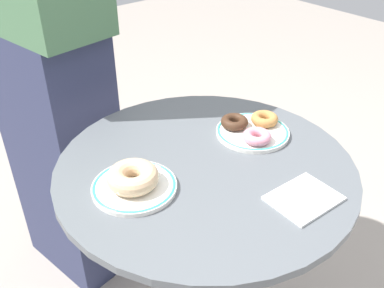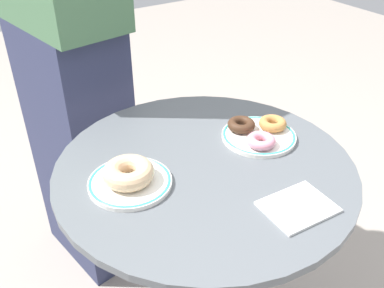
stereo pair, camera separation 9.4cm
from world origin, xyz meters
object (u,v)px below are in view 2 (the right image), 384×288
plate_left (130,182)px  paper_napkin (298,207)px  plate_right (259,136)px  donut_glazed (128,173)px  donut_old_fashioned (273,123)px  person_figure (65,43)px  donut_pink_frosted (261,141)px  donut_chocolate (241,125)px  cafe_table (203,237)px

plate_left → paper_napkin: bearing=-45.3°
plate_right → donut_glazed: (-0.34, 0.01, 0.03)m
donut_old_fashioned → person_figure: person_figure is taller
donut_pink_frosted → person_figure: 0.66m
donut_chocolate → person_figure: person_figure is taller
plate_left → donut_glazed: (-0.00, 0.00, 0.03)m
donut_pink_frosted → paper_napkin: bearing=-110.5°
cafe_table → person_figure: person_figure is taller
donut_glazed → plate_right: bearing=-1.0°
plate_right → donut_glazed: donut_glazed is taller
plate_right → person_figure: 0.64m
donut_chocolate → person_figure: (-0.25, 0.53, 0.09)m
cafe_table → paper_napkin: size_ratio=5.34×
donut_chocolate → donut_old_fashioned: bearing=-28.5°
cafe_table → donut_old_fashioned: size_ratio=10.44×
cafe_table → donut_glazed: size_ratio=6.68×
plate_left → donut_chocolate: donut_chocolate is taller
cafe_table → donut_old_fashioned: 0.33m
donut_glazed → paper_napkin: size_ratio=0.80×
person_figure → paper_napkin: bearing=-78.3°
cafe_table → donut_pink_frosted: 0.29m
paper_napkin → donut_pink_frosted: bearing=69.5°
donut_old_fashioned → person_figure: bearing=119.2°
donut_old_fashioned → paper_napkin: (-0.15, -0.24, -0.02)m
plate_left → donut_old_fashioned: donut_old_fashioned is taller
donut_chocolate → paper_napkin: bearing=-106.1°
person_figure → donut_chocolate: bearing=-64.9°
plate_left → donut_pink_frosted: size_ratio=2.56×
plate_left → plate_right: 0.34m
person_figure → donut_old_fashioned: bearing=-60.8°
plate_left → paper_napkin: 0.34m
cafe_table → donut_chocolate: donut_chocolate is taller
donut_old_fashioned → person_figure: size_ratio=0.04×
plate_right → donut_old_fashioned: donut_old_fashioned is taller
plate_left → donut_old_fashioned: size_ratio=2.56×
donut_old_fashioned → donut_chocolate: same height
cafe_table → donut_old_fashioned: donut_old_fashioned is taller
donut_glazed → cafe_table: bearing=-8.3°
cafe_table → person_figure: size_ratio=0.42×
plate_right → donut_chocolate: 0.05m
donut_chocolate → person_figure: size_ratio=0.04×
plate_right → person_figure: bearing=115.2°
donut_chocolate → person_figure: bearing=115.1°
donut_glazed → paper_napkin: donut_glazed is taller
donut_old_fashioned → donut_chocolate: 0.08m
paper_napkin → cafe_table: bearing=107.7°
cafe_table → donut_chocolate: size_ratio=10.44×
plate_left → donut_glazed: 0.03m
donut_pink_frosted → person_figure: bearing=111.5°
plate_left → person_figure: 0.58m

